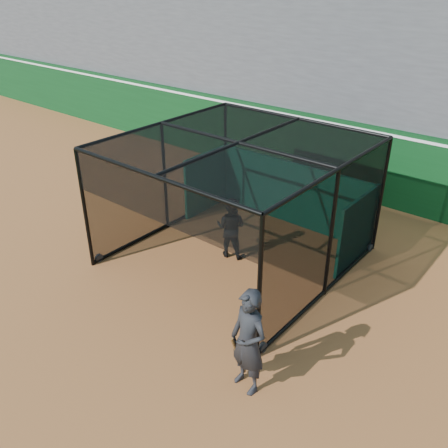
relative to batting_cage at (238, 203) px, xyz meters
The scene contains 6 objects.
ground 3.25m from the batting_cage, 92.87° to the right, with size 120.00×120.00×0.00m, color #97572C.
outfield_wall 5.66m from the batting_cage, 91.44° to the left, with size 50.00×0.50×2.50m.
grandstand 9.87m from the batting_cage, 90.87° to the left, with size 50.00×7.85×8.95m.
batting_cage is the anchor object (origin of this frame).
batter 0.76m from the batting_cage, 163.38° to the right, with size 0.81×0.63×1.66m, color black.
on_deck_player 4.53m from the batting_cage, 49.53° to the right, with size 0.84×0.62×2.09m.
Camera 1 is at (6.74, -5.69, 6.71)m, focal length 38.00 mm.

